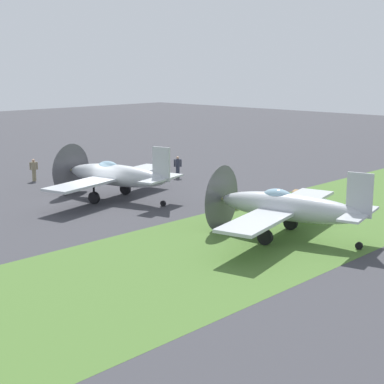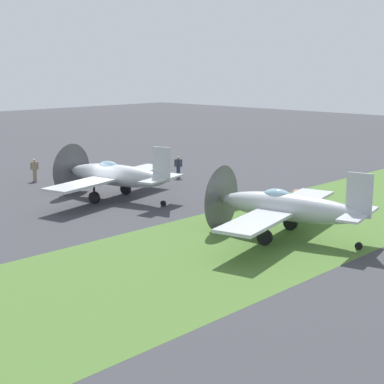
{
  "view_description": "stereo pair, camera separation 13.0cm",
  "coord_description": "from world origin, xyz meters",
  "px_view_note": "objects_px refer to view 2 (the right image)",
  "views": [
    {
      "loc": [
        -22.72,
        -31.03,
        8.7
      ],
      "look_at": [
        1.98,
        -6.98,
        1.49
      ],
      "focal_mm": 56.23,
      "sensor_mm": 36.0,
      "label": 1
    },
    {
      "loc": [
        -22.63,
        -31.12,
        8.7
      ],
      "look_at": [
        1.98,
        -6.98,
        1.49
      ],
      "focal_mm": 56.23,
      "sensor_mm": 36.0,
      "label": 2
    }
  ],
  "objects_px": {
    "ground_crew_mechanic": "(178,166)",
    "supply_crate": "(300,196)",
    "fuel_drum": "(234,201)",
    "airplane_lead": "(115,175)",
    "airplane_wingman": "(286,207)",
    "ground_crew_chief": "(35,169)"
  },
  "relations": [
    {
      "from": "fuel_drum",
      "to": "supply_crate",
      "type": "relative_size",
      "value": 1.0
    },
    {
      "from": "supply_crate",
      "to": "ground_crew_mechanic",
      "type": "bearing_deg",
      "value": 89.23
    },
    {
      "from": "airplane_lead",
      "to": "fuel_drum",
      "type": "distance_m",
      "value": 8.21
    },
    {
      "from": "airplane_lead",
      "to": "supply_crate",
      "type": "height_order",
      "value": "airplane_lead"
    },
    {
      "from": "airplane_lead",
      "to": "airplane_wingman",
      "type": "bearing_deg",
      "value": -101.69
    },
    {
      "from": "ground_crew_chief",
      "to": "ground_crew_mechanic",
      "type": "height_order",
      "value": "same"
    },
    {
      "from": "airplane_wingman",
      "to": "fuel_drum",
      "type": "xyz_separation_m",
      "value": [
        3.27,
        6.31,
        -1.2
      ]
    },
    {
      "from": "ground_crew_chief",
      "to": "ground_crew_mechanic",
      "type": "relative_size",
      "value": 1.0
    },
    {
      "from": "ground_crew_mechanic",
      "to": "airplane_lead",
      "type": "bearing_deg",
      "value": 62.66
    },
    {
      "from": "airplane_lead",
      "to": "airplane_wingman",
      "type": "height_order",
      "value": "airplane_lead"
    },
    {
      "from": "ground_crew_chief",
      "to": "airplane_lead",
      "type": "bearing_deg",
      "value": 116.57
    },
    {
      "from": "supply_crate",
      "to": "airplane_lead",
      "type": "bearing_deg",
      "value": 133.1
    },
    {
      "from": "airplane_wingman",
      "to": "supply_crate",
      "type": "relative_size",
      "value": 12.37
    },
    {
      "from": "fuel_drum",
      "to": "supply_crate",
      "type": "xyz_separation_m",
      "value": [
        4.74,
        -1.73,
        -0.13
      ]
    },
    {
      "from": "airplane_wingman",
      "to": "ground_crew_chief",
      "type": "distance_m",
      "value": 23.27
    },
    {
      "from": "ground_crew_mechanic",
      "to": "fuel_drum",
      "type": "bearing_deg",
      "value": 108.78
    },
    {
      "from": "airplane_lead",
      "to": "fuel_drum",
      "type": "height_order",
      "value": "airplane_lead"
    },
    {
      "from": "airplane_lead",
      "to": "ground_crew_mechanic",
      "type": "relative_size",
      "value": 6.46
    },
    {
      "from": "airplane_lead",
      "to": "ground_crew_mechanic",
      "type": "bearing_deg",
      "value": 4.42
    },
    {
      "from": "ground_crew_chief",
      "to": "ground_crew_mechanic",
      "type": "bearing_deg",
      "value": 166.93
    },
    {
      "from": "fuel_drum",
      "to": "supply_crate",
      "type": "height_order",
      "value": "fuel_drum"
    },
    {
      "from": "ground_crew_mechanic",
      "to": "supply_crate",
      "type": "xyz_separation_m",
      "value": [
        -0.16,
        -11.72,
        -0.59
      ]
    }
  ]
}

